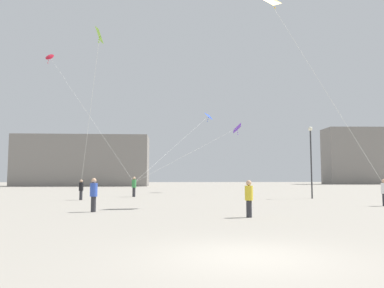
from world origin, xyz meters
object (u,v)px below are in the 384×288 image
Objects in this scene: person_in_blue at (94,193)px; person_in_green at (134,186)px; kite_crimson_diamond at (51,59)px; building_left_hall at (83,161)px; kite_violet_delta at (235,129)px; kite_cobalt_diamond at (209,116)px; kite_lime_delta at (100,38)px; person_in_yellow at (249,197)px; lamppost_east at (311,151)px; person_in_black at (81,189)px; person_in_white at (384,191)px; building_centre_hall at (359,156)px; kite_amber_delta at (270,1)px.

person_in_green is at bearing 139.54° from person_in_blue.
kite_crimson_diamond reaches higher than building_left_hall.
kite_cobalt_diamond is at bearing 110.80° from kite_violet_delta.
person_in_blue is 12.02m from kite_lime_delta.
lamppost_east is (8.68, 14.66, 3.07)m from person_in_yellow.
kite_lime_delta is at bearing -162.15° from lamppost_east.
building_left_hall reaches higher than person_in_green.
kite_crimson_diamond reaches higher than person_in_black.
person_in_black is 53.64m from building_left_hall.
lamppost_east reaches higher than person_in_white.
building_centre_hall reaches higher than kite_violet_delta.
kite_crimson_diamond is 26.34m from kite_amber_delta.
kite_cobalt_diamond is at bearing -0.19° from person_in_yellow.
kite_amber_delta is 17.93m from kite_violet_delta.
person_in_yellow is at bearing -120.64° from lamppost_east.
kite_lime_delta reaches higher than building_left_hall.
person_in_blue is 0.93× the size of person_in_green.
person_in_green is at bearing 79.55° from kite_lime_delta.
building_centre_hall is at bearing -12.35° from person_in_white.
kite_violet_delta is at bearing 123.63° from person_in_green.
person_in_black is 19.11m from lamppost_east.
lamppost_east is at bearing 22.56° from person_in_white.
person_in_white is 0.09× the size of building_centre_hall.
kite_violet_delta is 78.18m from building_centre_hall.
kite_amber_delta is at bearing 96.14° from person_in_white.
person_in_green is 6.08m from person_in_black.
person_in_blue is 19.86m from lamppost_east.
building_centre_hall reaches higher than person_in_yellow.
kite_cobalt_diamond is at bearing 93.55° from kite_amber_delta.
person_in_green reaches higher than person_in_black.
lamppost_east reaches higher than person_in_green.
kite_crimson_diamond is at bearing 164.78° from person_in_blue.
kite_cobalt_diamond is (-8.05, 23.64, 8.44)m from person_in_white.
person_in_green reaches higher than person_in_white.
person_in_blue is at bearing -95.61° from person_in_black.
person_in_black is 0.11× the size of kite_crimson_diamond.
lamppost_east is (-1.16, 8.59, 3.05)m from person_in_white.
lamppost_east is (-42.43, -71.59, -3.85)m from building_centre_hall.
building_left_hall is 1.43× the size of building_centre_hall.
person_in_black is 95.05m from building_centre_hall.
kite_lime_delta reaches higher than person_in_green.
kite_cobalt_diamond is 17.41m from lamppost_east.
person_in_green is at bearing -153.83° from kite_violet_delta.
person_in_white is at bearing 59.58° from person_in_green.
building_left_hall is (-30.73, 60.23, 4.42)m from person_in_white.
person_in_yellow is 17.31m from lamppost_east.
kite_amber_delta is 92.70m from building_centre_hall.
kite_violet_delta is at bearing -59.60° from building_left_hall.
kite_amber_delta is 0.65× the size of building_centre_hall.
building_centre_hall reaches higher than kite_crimson_diamond.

